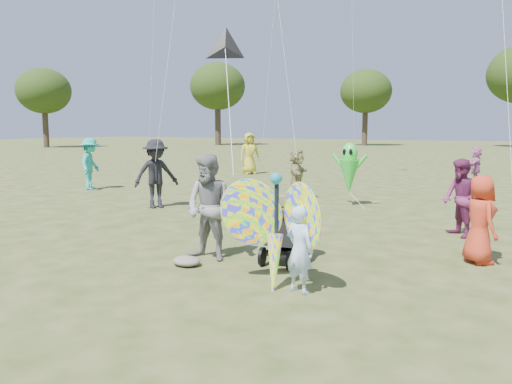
% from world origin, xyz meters
% --- Properties ---
extents(ground, '(160.00, 160.00, 0.00)m').
position_xyz_m(ground, '(0.00, 0.00, 0.00)').
color(ground, '#51592B').
rests_on(ground, ground).
extents(child_girl, '(0.48, 0.38, 1.16)m').
position_xyz_m(child_girl, '(1.18, 0.21, 0.58)').
color(child_girl, '#B4D4FF').
rests_on(child_girl, ground).
extents(adult_man, '(0.85, 0.67, 1.73)m').
position_xyz_m(adult_man, '(-0.78, 0.99, 0.87)').
color(adult_man, gray).
rests_on(adult_man, ground).
extents(grey_bag, '(0.47, 0.38, 0.15)m').
position_xyz_m(grey_bag, '(-0.90, 0.50, 0.07)').
color(grey_bag, gray).
rests_on(grey_bag, ground).
extents(crowd_a, '(0.76, 0.83, 1.42)m').
position_xyz_m(crowd_a, '(3.08, 2.93, 0.71)').
color(crowd_a, red).
rests_on(crowd_a, ground).
extents(crowd_b, '(1.22, 1.37, 1.84)m').
position_xyz_m(crowd_b, '(-5.06, 4.66, 0.92)').
color(crowd_b, black).
rests_on(crowd_b, ground).
extents(crowd_d, '(0.82, 1.48, 1.53)m').
position_xyz_m(crowd_d, '(-2.43, 7.95, 0.76)').
color(crowd_d, '#9B945F').
rests_on(crowd_d, ground).
extents(crowd_e, '(0.93, 0.96, 1.55)m').
position_xyz_m(crowd_e, '(2.54, 4.84, 0.78)').
color(crowd_e, '#752757').
rests_on(crowd_e, ground).
extents(crowd_g, '(1.07, 1.10, 1.91)m').
position_xyz_m(crowd_g, '(-7.78, 14.32, 0.95)').
color(crowd_g, gold).
rests_on(crowd_g, ground).
extents(crowd_i, '(1.13, 1.34, 1.80)m').
position_xyz_m(crowd_i, '(-9.69, 6.63, 0.90)').
color(crowd_i, teal).
rests_on(crowd_i, ground).
extents(crowd_j, '(0.55, 1.36, 1.43)m').
position_xyz_m(crowd_j, '(1.77, 15.26, 0.72)').
color(crowd_j, '#C570B0').
rests_on(crowd_j, ground).
extents(jogging_stroller, '(0.59, 1.09, 1.09)m').
position_xyz_m(jogging_stroller, '(0.39, 1.48, 0.61)').
color(jogging_stroller, black).
rests_on(jogging_stroller, ground).
extents(butterfly_kite, '(1.74, 0.75, 1.76)m').
position_xyz_m(butterfly_kite, '(0.79, 0.26, 0.79)').
color(butterfly_kite, '#FA5827').
rests_on(butterfly_kite, ground).
extents(delta_kite_rig, '(1.39, 1.56, 2.63)m').
position_xyz_m(delta_kite_rig, '(-1.31, 2.32, 3.60)').
color(delta_kite_rig, black).
rests_on(delta_kite_rig, ground).
extents(alien_kite, '(1.12, 0.69, 1.74)m').
position_xyz_m(alien_kite, '(-0.66, 7.52, 0.97)').
color(alien_kite, '#32D63C').
rests_on(alien_kite, ground).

